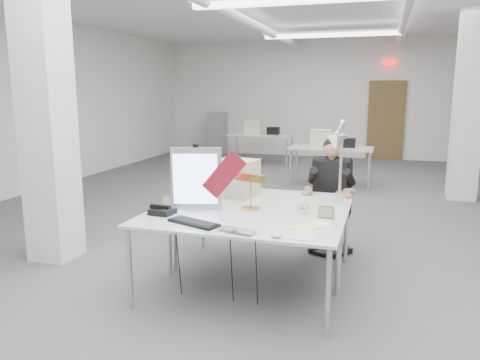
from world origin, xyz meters
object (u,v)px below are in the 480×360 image
Objects in this scene: bankers_lamp at (251,192)px; beige_monitor at (236,178)px; seated_person at (332,177)px; desk_phone at (162,211)px; architect_lamp at (339,161)px; laptop at (234,232)px; office_chair at (331,209)px; monitor at (196,179)px; desk_main at (237,222)px.

beige_monitor is (-0.31, 0.51, 0.03)m from bankers_lamp.
seated_person is 2.19× the size of beige_monitor.
desk_phone is (-1.35, -1.54, -0.12)m from seated_person.
architect_lamp is at bearing -4.38° from beige_monitor.
laptop is at bearing -63.51° from beige_monitor.
laptop is at bearing -98.67° from seated_person.
bankers_lamp is (-0.63, -1.17, 0.41)m from office_chair.
bankers_lamp reaches higher than desk_phone.
office_chair is 2.04m from laptop.
office_chair is 1.17m from architect_lamp.
monitor is at bearing -143.36° from bankers_lamp.
bankers_lamp is (-0.63, -1.12, 0.02)m from seated_person.
bankers_lamp reaches higher than laptop.
desk_phone reaches higher than desk_main.
desk_main is at bearing -45.29° from monitor.
bankers_lamp is at bearing -49.33° from beige_monitor.
beige_monitor is (-0.39, 1.29, 0.18)m from laptop.
seated_person reaches higher than laptop.
desk_main is 1.72m from office_chair.
beige_monitor reaches higher than desk_phone.
office_chair is 1.81m from monitor.
beige_monitor is at bearing 58.21° from monitor.
architect_lamp is (1.27, 0.39, 0.16)m from monitor.
office_chair is 5.04× the size of desk_phone.
laptop is at bearing -75.68° from desk_main.
office_chair is 1.16× the size of seated_person.
desk_phone reaches higher than laptop.
beige_monitor is at bearing -139.50° from seated_person.
beige_monitor reaches higher than office_chair.
seated_person is 1.70m from monitor.
architect_lamp is at bearing 37.15° from bankers_lamp.
desk_main is 1.75× the size of office_chair.
desk_phone is (-1.35, -1.59, 0.27)m from office_chair.
seated_person is 2.89× the size of laptop.
desk_main is 1.13m from architect_lamp.
beige_monitor is 0.44× the size of architect_lamp.
desk_main is 1.67m from seated_person.
beige_monitor reaches higher than desk_main.
bankers_lamp is 0.60m from beige_monitor.
beige_monitor reaches higher than laptop.
office_chair is at bearing 33.41° from monitor.
office_chair is 2.10m from desk_phone.
architect_lamp is (0.79, 0.65, 0.47)m from desk_main.
seated_person is 2.67× the size of bankers_lamp.
desk_main is 0.38m from laptop.
architect_lamp is (0.15, -0.93, 0.70)m from office_chair.
bankers_lamp reaches higher than desk_main.
monitor reaches higher than laptop.
beige_monitor is (0.41, 0.92, 0.17)m from desk_phone.
architect_lamp is (0.15, -0.88, 0.31)m from seated_person.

